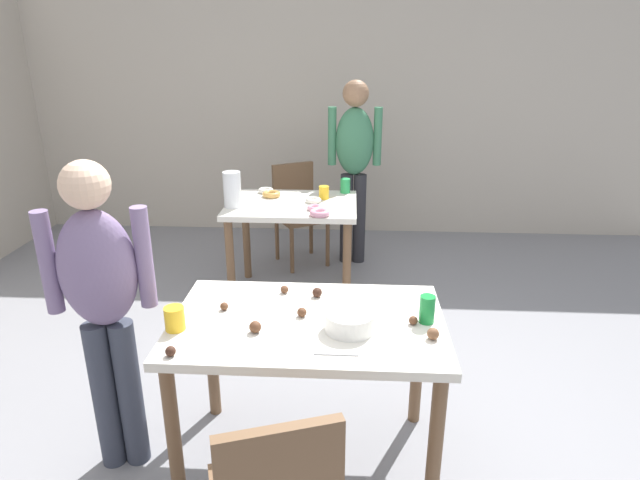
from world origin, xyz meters
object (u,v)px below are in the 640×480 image
(person_girl_near, at_px, (102,297))
(person_adult_far, at_px, (354,157))
(pitcher_far, at_px, (232,190))
(dining_table_near, at_px, (308,341))
(mixing_bowl, at_px, (350,321))
(dining_table_far, at_px, (292,218))
(chair_far_table, at_px, (298,207))
(soda_can, at_px, (427,309))

(person_girl_near, xyz_separation_m, person_adult_far, (1.07, 2.54, 0.09))
(person_girl_near, relative_size, pitcher_far, 5.64)
(dining_table_near, xyz_separation_m, person_adult_far, (0.20, 2.48, 0.31))
(dining_table_near, distance_m, mixing_bowl, 0.24)
(dining_table_far, bearing_deg, person_girl_near, -108.36)
(pitcher_far, bearing_deg, dining_table_near, -67.70)
(person_adult_far, bearing_deg, chair_far_table, 179.69)
(chair_far_table, height_order, soda_can, soda_can)
(chair_far_table, relative_size, mixing_bowl, 4.16)
(chair_far_table, bearing_deg, soda_can, -72.18)
(dining_table_near, xyz_separation_m, mixing_bowl, (0.18, -0.08, 0.14))
(pitcher_far, bearing_deg, dining_table_far, 17.59)
(chair_far_table, bearing_deg, dining_table_far, -87.78)
(dining_table_near, distance_m, dining_table_far, 1.79)
(person_girl_near, distance_m, soda_can, 1.38)
(dining_table_far, bearing_deg, soda_can, -66.46)
(dining_table_near, height_order, person_girl_near, person_girl_near)
(pitcher_far, bearing_deg, soda_can, -54.13)
(dining_table_far, bearing_deg, dining_table_near, -81.63)
(mixing_bowl, distance_m, pitcher_far, 1.92)
(person_girl_near, xyz_separation_m, pitcher_far, (0.20, 1.70, 0.01))
(person_girl_near, bearing_deg, mixing_bowl, -0.91)
(soda_can, bearing_deg, person_girl_near, -177.14)
(chair_far_table, height_order, person_adult_far, person_adult_far)
(dining_table_near, relative_size, pitcher_far, 4.58)
(chair_far_table, bearing_deg, pitcher_far, -114.55)
(mixing_bowl, height_order, pitcher_far, pitcher_far)
(dining_table_far, distance_m, person_adult_far, 0.91)
(mixing_bowl, xyz_separation_m, pitcher_far, (-0.85, 1.72, 0.09))
(dining_table_near, xyz_separation_m, pitcher_far, (-0.67, 1.64, 0.23))
(dining_table_near, height_order, pitcher_far, pitcher_far)
(dining_table_near, bearing_deg, person_girl_near, -176.03)
(person_adult_far, bearing_deg, person_girl_near, -112.78)
(person_adult_far, height_order, soda_can, person_adult_far)
(dining_table_far, height_order, pitcher_far, pitcher_far)
(dining_table_far, relative_size, pitcher_far, 3.71)
(dining_table_near, xyz_separation_m, chair_far_table, (-0.29, 2.48, -0.15))
(chair_far_table, distance_m, pitcher_far, 1.00)
(chair_far_table, bearing_deg, person_girl_near, -102.86)
(chair_far_table, xyz_separation_m, pitcher_far, (-0.39, -0.84, 0.38))
(person_adult_far, xyz_separation_m, soda_can, (0.31, -2.47, -0.14))
(chair_far_table, relative_size, person_adult_far, 0.55)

